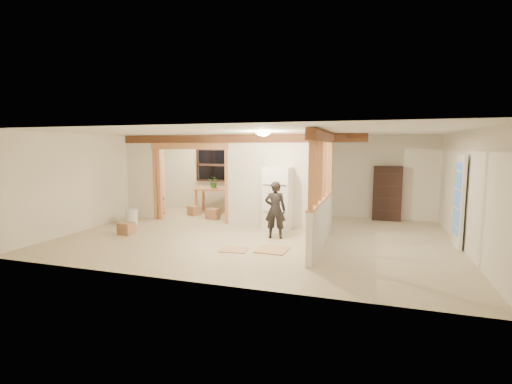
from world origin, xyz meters
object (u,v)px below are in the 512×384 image
(woman, at_px, (275,210))
(work_table, at_px, (216,200))
(refrigerator, at_px, (278,199))
(shop_vac, at_px, (158,206))
(bookshelf, at_px, (387,193))

(woman, relative_size, work_table, 1.06)
(refrigerator, bearing_deg, shop_vac, 165.93)
(work_table, height_order, bookshelf, bookshelf)
(shop_vac, height_order, bookshelf, bookshelf)
(refrigerator, xyz_separation_m, work_table, (-2.59, 1.93, -0.42))
(shop_vac, xyz_separation_m, bookshelf, (6.99, 1.17, 0.52))
(refrigerator, bearing_deg, woman, -79.47)
(work_table, bearing_deg, bookshelf, -8.69)
(bookshelf, bearing_deg, refrigerator, -140.81)
(woman, xyz_separation_m, shop_vac, (-4.41, 1.94, -0.40))
(woman, distance_m, bookshelf, 4.04)
(refrigerator, xyz_separation_m, shop_vac, (-4.25, 1.06, -0.54))
(refrigerator, height_order, bookshelf, refrigerator)
(refrigerator, bearing_deg, work_table, 143.32)
(refrigerator, relative_size, shop_vac, 2.93)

